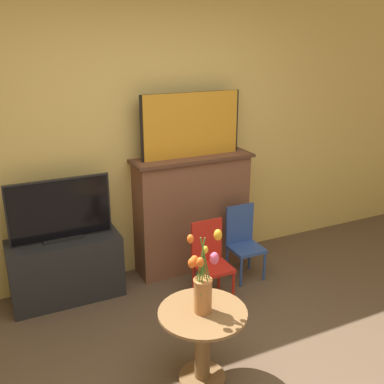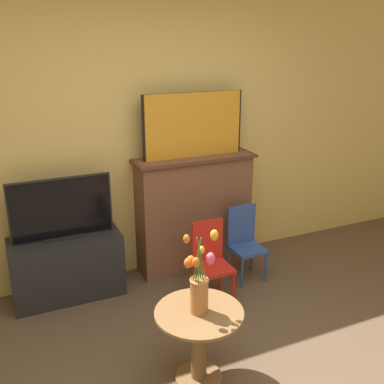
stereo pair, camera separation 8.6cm
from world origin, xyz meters
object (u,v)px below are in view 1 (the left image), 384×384
at_px(painting, 191,125).
at_px(chair_red, 210,257).
at_px(vase_tulips, 203,284).
at_px(tv_monitor, 60,211).
at_px(chair_blue, 243,239).

xyz_separation_m(painting, chair_red, (-0.09, -0.57, -1.03)).
height_order(painting, vase_tulips, painting).
bearing_deg(tv_monitor, chair_red, -24.48).
xyz_separation_m(chair_red, vase_tulips, (-0.52, -0.88, 0.34)).
xyz_separation_m(tv_monitor, chair_blue, (1.56, -0.32, -0.44)).
bearing_deg(chair_blue, chair_red, -156.84).
relative_size(tv_monitor, chair_blue, 1.22).
relative_size(painting, chair_blue, 1.41).
distance_m(tv_monitor, chair_blue, 1.65).
height_order(tv_monitor, vase_tulips, tv_monitor).
xyz_separation_m(chair_blue, vase_tulips, (-0.96, -1.07, 0.34)).
distance_m(chair_red, chair_blue, 0.48).
distance_m(painting, chair_blue, 1.15).
xyz_separation_m(painting, vase_tulips, (-0.61, -1.45, -0.68)).
xyz_separation_m(tv_monitor, chair_red, (1.12, -0.51, -0.44)).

